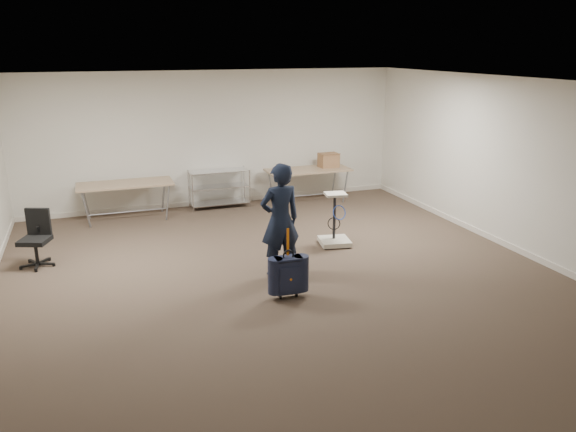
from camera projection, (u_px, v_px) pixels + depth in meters
name	position (u px, v px, depth m)	size (l,w,h in m)	color
ground	(286.00, 282.00, 8.07)	(9.00, 9.00, 0.00)	#403327
room_shell	(258.00, 248.00, 9.30)	(8.00, 9.00, 9.00)	silver
folding_table_left	(125.00, 186.00, 10.82)	(1.80, 0.75, 0.73)	#9E7F60
folding_table_right	(308.00, 172.00, 12.04)	(1.80, 0.75, 0.73)	#9E7F60
wire_shelf	(219.00, 187.00, 11.72)	(1.22, 0.47, 0.80)	silver
person	(280.00, 220.00, 8.14)	(0.61, 0.40, 1.68)	black
suitcase	(288.00, 275.00, 7.48)	(0.37, 0.23, 0.98)	black
office_chair	(37.00, 249.00, 8.63)	(0.53, 0.54, 0.88)	black
equipment_cart	(335.00, 231.00, 9.53)	(0.57, 0.57, 0.91)	beige
cardboard_box	(329.00, 160.00, 12.20)	(0.40, 0.30, 0.30)	#936344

